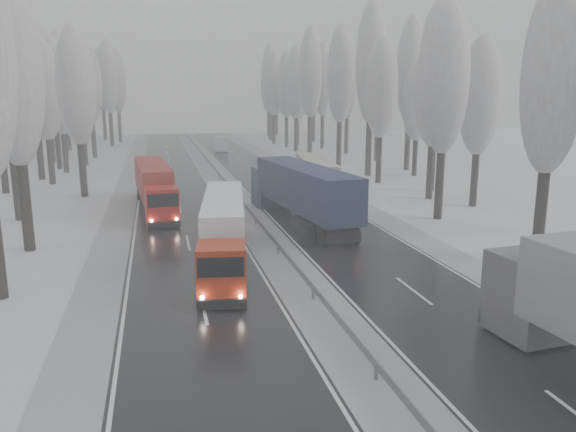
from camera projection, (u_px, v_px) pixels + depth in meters
name	position (u px, v px, depth m)	size (l,w,h in m)	color
carriageway_right	(315.00, 216.00, 45.32)	(7.50, 200.00, 0.03)	black
carriageway_left	(183.00, 223.00, 42.98)	(7.50, 200.00, 0.03)	black
median_slush	(251.00, 220.00, 44.15)	(3.00, 200.00, 0.04)	#A6A9AE
shoulder_right	(373.00, 213.00, 46.43)	(2.40, 200.00, 0.04)	#A6A9AE
shoulder_left	(116.00, 226.00, 41.87)	(2.40, 200.00, 0.04)	#A6A9AE
median_guardrail	(251.00, 212.00, 44.01)	(0.12, 200.00, 0.76)	slate
tree_16	(554.00, 76.00, 31.61)	(3.60, 3.60, 16.53)	black
tree_18	(445.00, 80.00, 42.30)	(3.60, 3.60, 16.58)	black
tree_19	(480.00, 97.00, 47.61)	(3.60, 3.60, 14.57)	black
tree_20	(435.00, 89.00, 50.91)	(3.60, 3.60, 15.71)	black
tree_21	(437.00, 70.00, 54.81)	(3.60, 3.60, 18.62)	black
tree_22	(381.00, 89.00, 60.61)	(3.60, 3.60, 15.86)	black
tree_23	(417.00, 102.00, 66.14)	(3.60, 3.60, 13.55)	black
tree_24	(371.00, 63.00, 65.34)	(3.60, 3.60, 20.49)	black
tree_25	(411.00, 71.00, 70.83)	(3.60, 3.60, 19.44)	black
tree_26	(340.00, 76.00, 75.24)	(3.60, 3.60, 18.78)	black
tree_27	(379.00, 82.00, 80.80)	(3.60, 3.60, 17.62)	black
tree_28	(310.00, 74.00, 85.01)	(3.60, 3.60, 19.62)	black
tree_29	(348.00, 81.00, 90.67)	(3.60, 3.60, 18.11)	black
tree_30	(296.00, 83.00, 94.57)	(3.60, 3.60, 17.86)	black
tree_31	(323.00, 81.00, 99.60)	(3.60, 3.60, 18.58)	black
tree_32	(286.00, 86.00, 101.80)	(3.60, 3.60, 17.33)	black
tree_33	(298.00, 96.00, 106.72)	(3.60, 3.60, 14.33)	black
tree_34	(274.00, 85.00, 108.32)	(3.60, 3.60, 17.63)	black
tree_35	(314.00, 83.00, 114.10)	(3.60, 3.60, 18.25)	black
tree_36	(270.00, 78.00, 117.62)	(3.60, 3.60, 20.23)	black
tree_37	(298.00, 90.00, 123.51)	(3.60, 3.60, 16.37)	black
tree_38	(268.00, 85.00, 128.35)	(3.60, 3.60, 17.97)	black
tree_39	(277.00, 91.00, 133.03)	(3.60, 3.60, 16.19)	black
tree_58	(12.00, 70.00, 33.23)	(3.60, 3.60, 17.21)	black
tree_60	(7.00, 95.00, 42.13)	(3.60, 3.60, 14.84)	black
tree_62	(76.00, 87.00, 51.88)	(3.60, 3.60, 16.04)	black
tree_64	(45.00, 91.00, 59.55)	(3.60, 3.60, 15.42)	black
tree_65	(32.00, 68.00, 62.40)	(3.60, 3.60, 19.48)	black
tree_66	(60.00, 93.00, 68.76)	(3.60, 3.60, 15.23)	black
tree_67	(53.00, 83.00, 72.00)	(3.60, 3.60, 17.09)	black
tree_68	(80.00, 86.00, 75.35)	(3.60, 3.60, 16.65)	black
tree_69	(46.00, 74.00, 77.71)	(3.60, 3.60, 19.35)	black
tree_70	(90.00, 85.00, 84.93)	(3.60, 3.60, 17.09)	black
tree_71	(60.00, 75.00, 87.33)	(3.60, 3.60, 19.61)	black
tree_72	(80.00, 93.00, 93.51)	(3.60, 3.60, 15.11)	black
tree_73	(64.00, 85.00, 96.38)	(3.60, 3.60, 17.22)	black
tree_74	(108.00, 77.00, 104.01)	(3.60, 3.60, 19.68)	black
tree_75	(59.00, 81.00, 105.92)	(3.60, 3.60, 18.60)	black
tree_76	(117.00, 82.00, 113.33)	(3.60, 3.60, 18.55)	black
tree_77	(91.00, 96.00, 116.45)	(3.60, 3.60, 14.32)	black
tree_78	(101.00, 80.00, 118.67)	(3.60, 3.60, 19.55)	black
tree_79	(90.00, 88.00, 122.20)	(3.60, 3.60, 17.07)	black
truck_blue_box	(299.00, 189.00, 42.51)	(4.96, 17.71, 4.50)	#1B2643
truck_cream_box	(314.00, 174.00, 53.12)	(4.26, 15.06, 3.83)	#ACA998
box_truck_distant	(220.00, 143.00, 97.25)	(2.48, 6.94, 2.55)	silver
truck_red_white	(224.00, 226.00, 32.76)	(4.18, 14.58, 3.71)	#AA2209
truck_red_red	(154.00, 183.00, 47.71)	(3.54, 15.15, 3.86)	#A71009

